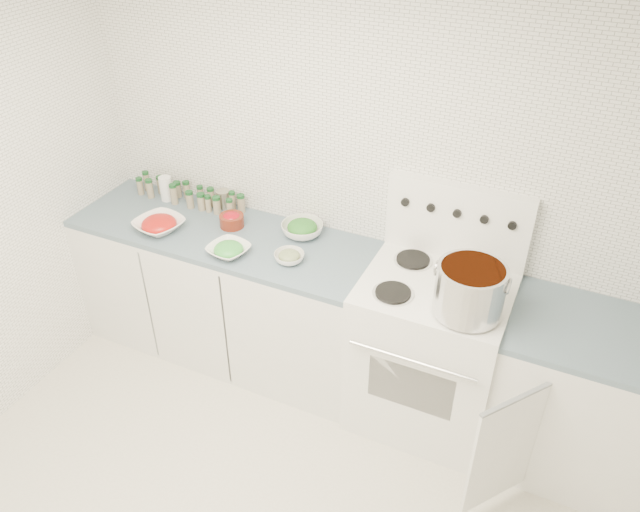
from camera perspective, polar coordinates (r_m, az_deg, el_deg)
The scene contains 13 objects.
room_walls at distance 2.14m, azimuth -9.05°, elevation -3.24°, with size 3.54×3.04×2.52m.
counter_left at distance 3.96m, azimuth -8.43°, elevation -3.31°, with size 1.85×0.62×0.90m.
stove at distance 3.51m, azimuth 9.95°, elevation -8.25°, with size 0.76×0.70×1.36m.
counter_right at distance 3.52m, azimuth 23.04°, elevation -12.14°, with size 0.89×0.95×0.90m.
stock_pot at distance 2.99m, azimuth 13.56°, elevation -2.87°, with size 0.35×0.33×0.25m.
bowl_tomato at distance 3.77m, azimuth -14.50°, elevation 2.82°, with size 0.33×0.33×0.09m.
bowl_snowpea at distance 3.48m, azimuth -8.36°, elevation 0.59°, with size 0.26×0.26×0.07m.
bowl_broccoli at distance 3.60m, azimuth -1.64°, elevation 2.53°, with size 0.31×0.31×0.10m.
bowl_zucchini at distance 3.39m, azimuth -2.83°, elevation -0.06°, with size 0.20×0.20×0.07m.
bowl_pepper at distance 3.73m, azimuth -8.08°, elevation 3.31°, with size 0.14×0.14×0.09m.
salt_canister at distance 4.07m, azimuth -13.89°, elevation 6.02°, with size 0.08×0.08×0.16m, color white.
tin_can at distance 3.93m, azimuth -8.83°, elevation 5.18°, with size 0.08×0.08×0.11m, color #9D9884.
spice_cluster at distance 4.00m, azimuth -11.76°, elevation 5.49°, with size 0.75×0.15×0.14m.
Camera 1 is at (1.01, -1.37, 2.85)m, focal length 35.00 mm.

